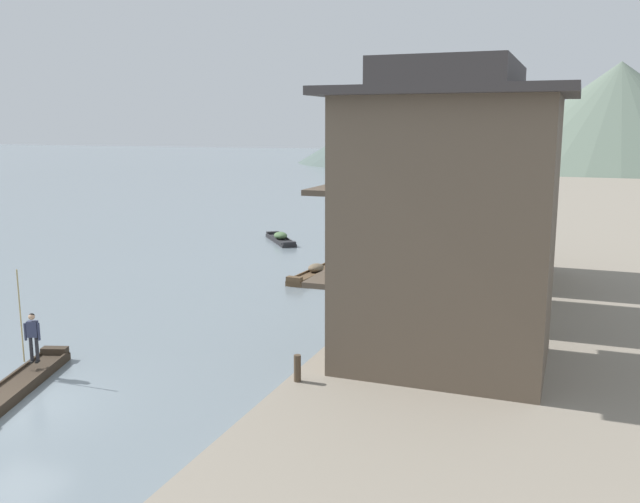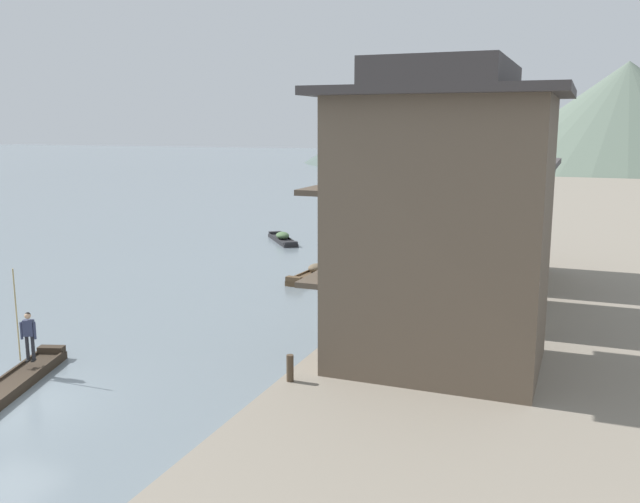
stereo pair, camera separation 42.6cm
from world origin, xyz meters
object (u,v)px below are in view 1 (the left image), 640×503
(boat_moored_far, at_px, (468,211))
(house_waterfront_nearest, at_px, (447,220))
(boatman_person, at_px, (32,332))
(boat_moored_second, at_px, (316,272))
(mooring_post_dock_near, at_px, (297,368))
(boat_moored_nearest, at_px, (444,227))
(boat_midriver_drifting, at_px, (379,197))
(house_waterfront_tall, at_px, (487,213))
(mooring_post_dock_mid, at_px, (392,286))
(boat_moored_third, at_px, (447,201))
(boat_foreground_poled, at_px, (18,385))
(boat_midriver_upstream, at_px, (281,239))
(house_waterfront_second, at_px, (466,233))

(boat_moored_far, xyz_separation_m, house_waterfront_nearest, (5.64, -41.91, 4.93))
(boatman_person, distance_m, boat_moored_second, 17.02)
(boat_moored_second, distance_m, mooring_post_dock_near, 17.14)
(boat_moored_nearest, distance_m, boat_midriver_drifting, 22.23)
(boat_moored_far, bearing_deg, house_waterfront_tall, -79.85)
(boat_moored_second, xyz_separation_m, mooring_post_dock_mid, (5.67, -5.95, 1.06))
(house_waterfront_nearest, bearing_deg, boat_moored_third, 100.19)
(boat_moored_far, height_order, house_waterfront_nearest, house_waterfront_nearest)
(boat_foreground_poled, height_order, boat_midriver_upstream, boat_midriver_upstream)
(mooring_post_dock_near, bearing_deg, boat_moored_far, 92.74)
(boatman_person, xyz_separation_m, boat_moored_third, (3.45, 52.99, -1.22))
(boatman_person, relative_size, house_waterfront_nearest, 0.35)
(boat_moored_third, bearing_deg, boat_midriver_upstream, -103.31)
(boat_moored_second, distance_m, mooring_post_dock_mid, 8.29)
(boat_foreground_poled, distance_m, mooring_post_dock_near, 8.70)
(boat_moored_far, xyz_separation_m, house_waterfront_tall, (5.25, -29.33, 3.62))
(boat_midriver_upstream, bearing_deg, boat_moored_nearest, 46.14)
(house_waterfront_second, bearing_deg, mooring_post_dock_near, -109.02)
(boat_moored_far, height_order, boat_midriver_upstream, boat_moored_far)
(boat_moored_far, bearing_deg, house_waterfront_second, -81.61)
(boatman_person, height_order, mooring_post_dock_mid, boatman_person)
(boat_moored_third, xyz_separation_m, house_waterfront_second, (8.54, -43.39, 3.62))
(boat_foreground_poled, height_order, mooring_post_dock_near, mooring_post_dock_near)
(boat_moored_second, bearing_deg, boat_moored_third, 89.58)
(boat_moored_third, bearing_deg, boat_moored_second, -90.42)
(boat_midriver_upstream, bearing_deg, boat_foreground_poled, -82.92)
(boat_moored_second, distance_m, boat_moored_far, 28.97)
(boat_moored_nearest, distance_m, house_waterfront_tall, 20.64)
(boat_moored_third, height_order, mooring_post_dock_mid, mooring_post_dock_mid)
(boat_moored_far, bearing_deg, boatman_person, -98.40)
(mooring_post_dock_near, relative_size, mooring_post_dock_mid, 0.89)
(boat_moored_far, height_order, mooring_post_dock_mid, mooring_post_dock_mid)
(boat_midriver_drifting, distance_m, house_waterfront_nearest, 54.45)
(boat_moored_nearest, height_order, mooring_post_dock_near, mooring_post_dock_near)
(boat_moored_far, relative_size, house_waterfront_second, 0.72)
(boatman_person, xyz_separation_m, house_waterfront_nearest, (12.35, 3.52, 3.70))
(boat_foreground_poled, distance_m, boat_midriver_drifting, 56.45)
(boat_moored_second, xyz_separation_m, boat_midriver_upstream, (-6.15, 9.21, 0.00))
(boat_moored_nearest, bearing_deg, boat_midriver_drifting, 118.71)
(boat_moored_far, bearing_deg, boat_midriver_upstream, -116.32)
(mooring_post_dock_mid, bearing_deg, boat_moored_second, 133.63)
(boat_foreground_poled, distance_m, boat_moored_second, 18.01)
(boat_moored_nearest, relative_size, boat_moored_second, 0.85)
(boat_midriver_upstream, xyz_separation_m, house_waterfront_nearest, (15.31, -22.36, 4.94))
(boat_moored_third, distance_m, boat_midriver_upstream, 27.87)
(boatman_person, relative_size, boat_midriver_drifting, 0.53)
(boat_foreground_poled, xyz_separation_m, boat_midriver_upstream, (-3.35, 27.00, 0.08))
(boat_midriver_drifting, xyz_separation_m, house_waterfront_tall, (16.22, -39.03, 3.67))
(boat_foreground_poled, bearing_deg, boat_moored_second, 81.05)
(house_waterfront_nearest, bearing_deg, boat_foreground_poled, -158.79)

